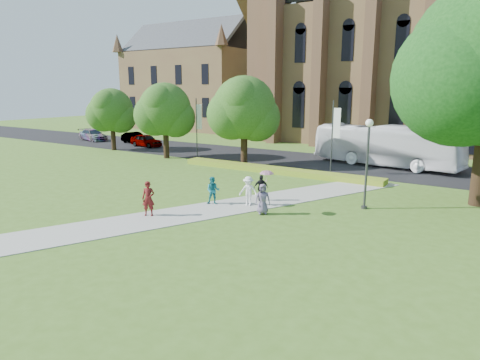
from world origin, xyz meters
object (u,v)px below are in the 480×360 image
Objects in this scene: car_1 at (135,138)px; pedestrian_0 at (148,199)px; car_0 at (146,140)px; car_2 at (93,135)px; tour_coach at (386,146)px; streetlamp at (368,153)px.

pedestrian_0 is (24.25, -21.97, 0.27)m from car_1.
car_0 reaches higher than car_1.
car_2 is at bearing 92.25° from car_0.
car_0 is 1.02× the size of car_1.
tour_coach is 27.74m from car_0.
car_1 is at bearing 102.10° from tour_coach.
car_1 is 0.84× the size of car_2.
streetlamp reaches higher than pedestrian_0.
tour_coach is 31.03m from car_1.
pedestrian_0 reaches higher than car_1.
tour_coach reaches higher than car_1.
car_0 is at bearing 105.25° from tour_coach.
pedestrian_0 is at bearing 173.84° from tour_coach.
car_1 is 2.23× the size of pedestrian_0.
streetlamp is 32.96m from car_0.
car_1 is 7.16m from car_2.
car_2 is at bearing 115.97° from pedestrian_0.
streetlamp is at bearing -107.25° from car_0.
car_2 is (-40.87, 13.05, -2.53)m from streetlamp.
tour_coach is (-2.77, 14.97, -1.44)m from streetlamp.
car_2 is at bearing 105.78° from car_1.
car_0 is 0.85× the size of car_2.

